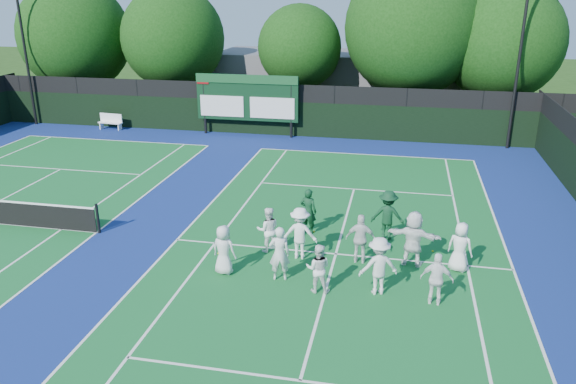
# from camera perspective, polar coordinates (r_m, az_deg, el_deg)

# --- Properties ---
(ground) EXTENTS (120.00, 120.00, 0.00)m
(ground) POSITION_cam_1_polar(r_m,az_deg,el_deg) (17.54, 4.47, -7.75)
(ground) COLOR #1D3C10
(ground) RESTS_ON ground
(court_apron) EXTENTS (34.00, 32.00, 0.01)m
(court_apron) POSITION_cam_1_polar(r_m,az_deg,el_deg) (19.92, -12.57, -4.64)
(court_apron) COLOR navy
(court_apron) RESTS_ON ground
(near_court) EXTENTS (11.05, 23.85, 0.01)m
(near_court) POSITION_cam_1_polar(r_m,az_deg,el_deg) (18.42, 4.88, -6.30)
(near_court) COLOR #135C27
(near_court) RESTS_ON ground
(back_fence) EXTENTS (34.00, 0.08, 3.00)m
(back_fence) POSITION_cam_1_polar(r_m,az_deg,el_deg) (33.08, -2.27, 8.14)
(back_fence) COLOR black
(back_fence) RESTS_ON ground
(scoreboard) EXTENTS (6.00, 0.21, 3.55)m
(scoreboard) POSITION_cam_1_polar(r_m,az_deg,el_deg) (32.78, -4.21, 9.48)
(scoreboard) COLOR black
(scoreboard) RESTS_ON ground
(clubhouse) EXTENTS (18.00, 6.00, 4.00)m
(clubhouse) POSITION_cam_1_polar(r_m,az_deg,el_deg) (40.08, 6.18, 11.06)
(clubhouse) COLOR #5A5A5F
(clubhouse) RESTS_ON ground
(light_pole_left) EXTENTS (1.20, 0.30, 10.12)m
(light_pole_left) POSITION_cam_1_polar(r_m,az_deg,el_deg) (38.62, -25.54, 15.41)
(light_pole_left) COLOR black
(light_pole_left) RESTS_ON ground
(light_pole_right) EXTENTS (1.20, 0.30, 10.12)m
(light_pole_right) POSITION_cam_1_polar(r_m,az_deg,el_deg) (31.70, 22.82, 15.17)
(light_pole_right) COLOR black
(light_pole_right) RESTS_ON ground
(bench) EXTENTS (1.56, 0.58, 0.96)m
(bench) POSITION_cam_1_polar(r_m,az_deg,el_deg) (36.19, -17.57, 6.90)
(bench) COLOR white
(bench) RESTS_ON ground
(tree_a) EXTENTS (7.33, 7.33, 8.83)m
(tree_a) POSITION_cam_1_polar(r_m,az_deg,el_deg) (41.22, -20.57, 14.36)
(tree_a) COLOR black
(tree_a) RESTS_ON ground
(tree_b) EXTENTS (6.58, 6.58, 8.44)m
(tree_b) POSITION_cam_1_polar(r_m,az_deg,el_deg) (38.05, -11.32, 14.84)
(tree_b) COLOR black
(tree_b) RESTS_ON ground
(tree_c) EXTENTS (5.16, 5.16, 7.32)m
(tree_c) POSITION_cam_1_polar(r_m,az_deg,el_deg) (35.74, 1.46, 14.30)
(tree_c) COLOR black
(tree_c) RESTS_ON ground
(tree_d) EXTENTS (8.03, 8.03, 9.99)m
(tree_d) POSITION_cam_1_polar(r_m,az_deg,el_deg) (35.09, 12.82, 15.62)
(tree_d) COLOR black
(tree_d) RESTS_ON ground
(tree_e) EXTENTS (6.84, 6.84, 8.69)m
(tree_e) POSITION_cam_1_polar(r_m,az_deg,el_deg) (35.57, 21.21, 13.78)
(tree_e) COLOR black
(tree_e) RESTS_ON ground
(tennis_ball_0) EXTENTS (0.07, 0.07, 0.07)m
(tennis_ball_0) POSITION_cam_1_polar(r_m,az_deg,el_deg) (18.48, -7.08, -6.21)
(tennis_ball_0) COLOR yellow
(tennis_ball_0) RESTS_ON ground
(tennis_ball_1) EXTENTS (0.07, 0.07, 0.07)m
(tennis_ball_1) POSITION_cam_1_polar(r_m,az_deg,el_deg) (18.19, 16.42, -7.38)
(tennis_ball_1) COLOR yellow
(tennis_ball_1) RESTS_ON ground
(tennis_ball_4) EXTENTS (0.07, 0.07, 0.07)m
(tennis_ball_4) POSITION_cam_1_polar(r_m,az_deg,el_deg) (19.93, 2.66, -4.04)
(tennis_ball_4) COLOR yellow
(tennis_ball_4) RESTS_ON ground
(tennis_ball_5) EXTENTS (0.07, 0.07, 0.07)m
(tennis_ball_5) POSITION_cam_1_polar(r_m,az_deg,el_deg) (19.09, 14.49, -5.83)
(tennis_ball_5) COLOR yellow
(tennis_ball_5) RESTS_ON ground
(player_front_0) EXTENTS (0.84, 0.63, 1.55)m
(player_front_0) POSITION_cam_1_polar(r_m,az_deg,el_deg) (16.99, -6.54, -5.86)
(player_front_0) COLOR silver
(player_front_0) RESTS_ON ground
(player_front_1) EXTENTS (0.69, 0.54, 1.69)m
(player_front_1) POSITION_cam_1_polar(r_m,az_deg,el_deg) (16.49, -0.87, -6.27)
(player_front_1) COLOR silver
(player_front_1) RESTS_ON ground
(player_front_2) EXTENTS (0.73, 0.58, 1.46)m
(player_front_2) POSITION_cam_1_polar(r_m,az_deg,el_deg) (15.95, 3.08, -7.75)
(player_front_2) COLOR white
(player_front_2) RESTS_ON ground
(player_front_3) EXTENTS (1.25, 0.96, 1.71)m
(player_front_3) POSITION_cam_1_polar(r_m,az_deg,el_deg) (15.98, 9.20, -7.43)
(player_front_3) COLOR silver
(player_front_3) RESTS_ON ground
(player_front_4) EXTENTS (0.92, 0.47, 1.52)m
(player_front_4) POSITION_cam_1_polar(r_m,az_deg,el_deg) (15.83, 14.88, -8.57)
(player_front_4) COLOR white
(player_front_4) RESTS_ON ground
(player_back_0) EXTENTS (0.89, 0.78, 1.53)m
(player_back_0) POSITION_cam_1_polar(r_m,az_deg,el_deg) (18.26, -2.03, -3.85)
(player_back_0) COLOR white
(player_back_0) RESTS_ON ground
(player_back_1) EXTENTS (1.10, 0.64, 1.71)m
(player_back_1) POSITION_cam_1_polar(r_m,az_deg,el_deg) (17.79, 1.23, -4.21)
(player_back_1) COLOR white
(player_back_1) RESTS_ON ground
(player_back_2) EXTENTS (0.95, 0.41, 1.62)m
(player_back_2) POSITION_cam_1_polar(r_m,az_deg,el_deg) (17.65, 7.41, -4.75)
(player_back_2) COLOR silver
(player_back_2) RESTS_ON ground
(player_back_3) EXTENTS (1.73, 0.81, 1.79)m
(player_back_3) POSITION_cam_1_polar(r_m,az_deg,el_deg) (17.74, 12.61, -4.64)
(player_back_3) COLOR white
(player_back_3) RESTS_ON ground
(player_back_4) EXTENTS (0.90, 0.76, 1.57)m
(player_back_4) POSITION_cam_1_polar(r_m,az_deg,el_deg) (17.81, 17.07, -5.37)
(player_back_4) COLOR white
(player_back_4) RESTS_ON ground
(coach_left) EXTENTS (0.67, 0.51, 1.65)m
(coach_left) POSITION_cam_1_polar(r_m,az_deg,el_deg) (19.61, 2.07, -1.95)
(coach_left) COLOR #0E361D
(coach_left) RESTS_ON ground
(coach_right) EXTENTS (1.17, 0.72, 1.75)m
(coach_right) POSITION_cam_1_polar(r_m,az_deg,el_deg) (19.40, 10.09, -2.34)
(coach_right) COLOR #0E351D
(coach_right) RESTS_ON ground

